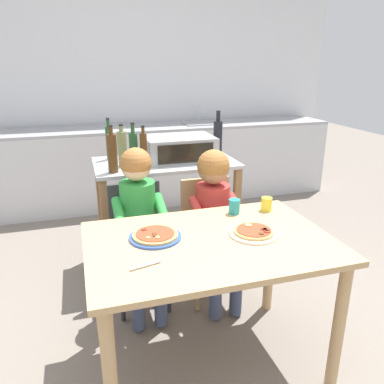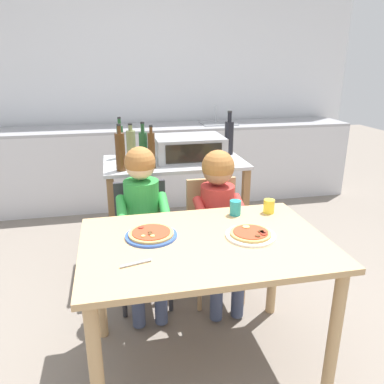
% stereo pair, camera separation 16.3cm
% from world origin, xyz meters
% --- Properties ---
extents(ground_plane, '(11.98, 11.98, 0.00)m').
position_xyz_m(ground_plane, '(0.00, 1.20, 0.00)').
color(ground_plane, slate).
extents(back_wall_tiled, '(5.22, 0.12, 2.70)m').
position_xyz_m(back_wall_tiled, '(0.00, 3.05, 1.35)').
color(back_wall_tiled, silver).
rests_on(back_wall_tiled, ground).
extents(kitchen_counter, '(4.70, 0.60, 1.08)m').
position_xyz_m(kitchen_counter, '(0.00, 2.64, 0.44)').
color(kitchen_counter, silver).
rests_on(kitchen_counter, ground).
extents(kitchen_island_cart, '(1.06, 0.59, 0.85)m').
position_xyz_m(kitchen_island_cart, '(0.05, 1.16, 0.57)').
color(kitchen_island_cart, '#B7BABF').
rests_on(kitchen_island_cart, ground).
extents(toaster_oven, '(0.52, 0.38, 0.18)m').
position_xyz_m(toaster_oven, '(0.17, 1.18, 0.94)').
color(toaster_oven, '#999BA0').
rests_on(toaster_oven, kitchen_island_cart).
extents(bottle_dark_olive_oil, '(0.07, 0.07, 0.32)m').
position_xyz_m(bottle_dark_olive_oil, '(-0.36, 0.97, 0.99)').
color(bottle_dark_olive_oil, '#4C2D14').
rests_on(bottle_dark_olive_oil, kitchen_island_cart).
extents(bottle_clear_vinegar, '(0.07, 0.07, 0.30)m').
position_xyz_m(bottle_clear_vinegar, '(-0.27, 1.11, 0.98)').
color(bottle_clear_vinegar, olive).
rests_on(bottle_clear_vinegar, kitchen_island_cart).
extents(bottle_slim_sauce, '(0.05, 0.05, 0.31)m').
position_xyz_m(bottle_slim_sauce, '(-0.14, 0.99, 0.99)').
color(bottle_slim_sauce, '#4C2D14').
rests_on(bottle_slim_sauce, kitchen_island_cart).
extents(bottle_brown_beer, '(0.06, 0.06, 0.30)m').
position_xyz_m(bottle_brown_beer, '(-0.18, 1.21, 0.97)').
color(bottle_brown_beer, '#1E4723').
rests_on(bottle_brown_beer, kitchen_island_cart).
extents(bottle_tall_green_wine, '(0.07, 0.07, 0.35)m').
position_xyz_m(bottle_tall_green_wine, '(0.52, 1.28, 1.00)').
color(bottle_tall_green_wine, black).
rests_on(bottle_tall_green_wine, kitchen_island_cart).
extents(bottle_squat_spirits, '(0.05, 0.05, 0.32)m').
position_xyz_m(bottle_squat_spirits, '(-0.34, 1.35, 0.99)').
color(bottle_squat_spirits, '#1E4723').
rests_on(bottle_squat_spirits, kitchen_island_cart).
extents(dining_table, '(1.20, 0.81, 0.74)m').
position_xyz_m(dining_table, '(0.00, 0.00, 0.63)').
color(dining_table, tan).
rests_on(dining_table, ground).
extents(dining_chair_left, '(0.36, 0.36, 0.81)m').
position_xyz_m(dining_chair_left, '(-0.25, 0.70, 0.48)').
color(dining_chair_left, '#333338').
rests_on(dining_chair_left, ground).
extents(dining_chair_right, '(0.36, 0.36, 0.81)m').
position_xyz_m(dining_chair_right, '(0.23, 0.66, 0.48)').
color(dining_chair_right, tan).
rests_on(dining_chair_right, ground).
extents(child_in_green_shirt, '(0.32, 0.42, 1.07)m').
position_xyz_m(child_in_green_shirt, '(-0.25, 0.58, 0.69)').
color(child_in_green_shirt, '#424C6B').
rests_on(child_in_green_shirt, ground).
extents(child_in_red_shirt, '(0.32, 0.42, 1.03)m').
position_xyz_m(child_in_red_shirt, '(0.23, 0.54, 0.68)').
color(child_in_red_shirt, '#424C6B').
rests_on(child_in_red_shirt, ground).
extents(pizza_plate_blue_rimmed, '(0.26, 0.26, 0.03)m').
position_xyz_m(pizza_plate_blue_rimmed, '(-0.25, 0.10, 0.76)').
color(pizza_plate_blue_rimmed, '#3356B7').
rests_on(pizza_plate_blue_rimmed, dining_table).
extents(pizza_plate_white, '(0.25, 0.25, 0.03)m').
position_xyz_m(pizza_plate_white, '(0.23, -0.01, 0.76)').
color(pizza_plate_white, white).
rests_on(pizza_plate_white, dining_table).
extents(drinking_cup_teal, '(0.06, 0.06, 0.09)m').
position_xyz_m(drinking_cup_teal, '(0.25, 0.28, 0.79)').
color(drinking_cup_teal, teal).
rests_on(drinking_cup_teal, dining_table).
extents(drinking_cup_yellow, '(0.06, 0.06, 0.08)m').
position_xyz_m(drinking_cup_yellow, '(0.45, 0.27, 0.78)').
color(drinking_cup_yellow, yellow).
rests_on(drinking_cup_yellow, dining_table).
extents(serving_spoon, '(0.14, 0.05, 0.01)m').
position_xyz_m(serving_spoon, '(-0.35, -0.16, 0.75)').
color(serving_spoon, '#B7BABF').
rests_on(serving_spoon, dining_table).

